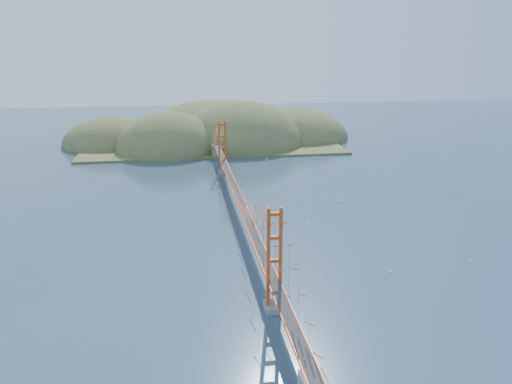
{
  "coord_description": "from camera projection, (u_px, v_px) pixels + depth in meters",
  "views": [
    {
      "loc": [
        -9.43,
        -77.36,
        27.79
      ],
      "look_at": [
        2.77,
        0.0,
        4.36
      ],
      "focal_mm": 35.0,
      "sensor_mm": 36.0,
      "label": 1
    }
  ],
  "objects": [
    {
      "name": "sailboat_8",
      "position": [
        390.0,
        173.0,
        110.88
      ],
      "size": [
        0.57,
        0.55,
        0.64
      ],
      "color": "white",
      "rests_on": "ground"
    },
    {
      "name": "sailboat_11",
      "position": [
        450.0,
        193.0,
        95.53
      ],
      "size": [
        0.63,
        0.63,
        0.66
      ],
      "color": "white",
      "rests_on": "ground"
    },
    {
      "name": "sailboat_2",
      "position": [
        471.0,
        260.0,
        66.28
      ],
      "size": [
        0.5,
        0.41,
        0.58
      ],
      "color": "white",
      "rests_on": "ground"
    },
    {
      "name": "sailboat_5",
      "position": [
        458.0,
        194.0,
        95.08
      ],
      "size": [
        0.42,
        0.51,
        0.6
      ],
      "color": "white",
      "rests_on": "ground"
    },
    {
      "name": "sailboat_15",
      "position": [
        363.0,
        164.0,
        119.14
      ],
      "size": [
        0.49,
        0.56,
        0.64
      ],
      "color": "white",
      "rests_on": "ground"
    },
    {
      "name": "sailboat_1",
      "position": [
        325.0,
        199.0,
        92.18
      ],
      "size": [
        0.55,
        0.59,
        0.66
      ],
      "color": "white",
      "rests_on": "ground"
    },
    {
      "name": "ground",
      "position": [
        239.0,
        218.0,
        82.58
      ],
      "size": [
        320.0,
        320.0,
        0.0
      ],
      "primitive_type": "plane",
      "color": "#2D475B",
      "rests_on": "ground"
    },
    {
      "name": "sailboat_17",
      "position": [
        393.0,
        167.0,
        116.18
      ],
      "size": [
        0.5,
        0.49,
        0.56
      ],
      "color": "white",
      "rests_on": "ground"
    },
    {
      "name": "sailboat_6",
      "position": [
        390.0,
        271.0,
        63.13
      ],
      "size": [
        0.56,
        0.56,
        0.61
      ],
      "color": "white",
      "rests_on": "ground"
    },
    {
      "name": "sailboat_3",
      "position": [
        341.0,
        201.0,
        91.14
      ],
      "size": [
        0.66,
        0.66,
        0.7
      ],
      "color": "white",
      "rests_on": "ground"
    },
    {
      "name": "sailboat_14",
      "position": [
        342.0,
        198.0,
        92.98
      ],
      "size": [
        0.53,
        0.53,
        0.6
      ],
      "color": "white",
      "rests_on": "ground"
    },
    {
      "name": "far_headlands",
      "position": [
        218.0,
        141.0,
        147.75
      ],
      "size": [
        84.0,
        58.0,
        25.0
      ],
      "color": "olive",
      "rests_on": "ground"
    },
    {
      "name": "sailboat_4",
      "position": [
        439.0,
        182.0,
        103.74
      ],
      "size": [
        0.56,
        0.56,
        0.58
      ],
      "color": "white",
      "rests_on": "ground"
    },
    {
      "name": "sailboat_0",
      "position": [
        308.0,
        223.0,
        79.84
      ],
      "size": [
        0.46,
        0.5,
        0.56
      ],
      "color": "white",
      "rests_on": "ground"
    },
    {
      "name": "sailboat_7",
      "position": [
        315.0,
        161.0,
        121.37
      ],
      "size": [
        0.51,
        0.43,
        0.59
      ],
      "color": "white",
      "rests_on": "ground"
    },
    {
      "name": "sailboat_12",
      "position": [
        267.0,
        159.0,
        124.09
      ],
      "size": [
        0.61,
        0.55,
        0.69
      ],
      "color": "white",
      "rests_on": "ground"
    },
    {
      "name": "sailboat_16",
      "position": [
        309.0,
        199.0,
        91.92
      ],
      "size": [
        0.56,
        0.56,
        0.62
      ],
      "color": "white",
      "rests_on": "ground"
    },
    {
      "name": "bridge",
      "position": [
        239.0,
        177.0,
        80.74
      ],
      "size": [
        2.2,
        94.4,
        12.0
      ],
      "color": "gray",
      "rests_on": "ground"
    }
  ]
}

